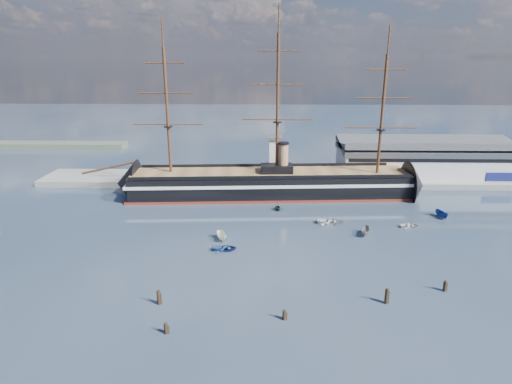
{
  "coord_description": "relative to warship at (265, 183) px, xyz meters",
  "views": [
    {
      "loc": [
        -0.13,
        -72.42,
        42.98
      ],
      "look_at": [
        -2.69,
        35.0,
        9.0
      ],
      "focal_mm": 30.0,
      "sensor_mm": 36.0,
      "label": 1
    }
  ],
  "objects": [
    {
      "name": "motorboat_g",
      "position": [
        17.75,
        -24.54,
        -4.04
      ],
      "size": [
        2.31,
        4.56,
        2.04
      ],
      "primitive_type": "imported",
      "rotation": [
        0.0,
        0.0,
        1.44
      ],
      "color": "silver",
      "rests_on": "ground"
    },
    {
      "name": "piling_extra",
      "position": [
        -15.77,
        -73.37,
        -4.04
      ],
      "size": [
        0.64,
        0.64,
        2.6
      ],
      "primitive_type": "cylinder",
      "color": "black",
      "rests_on": "ground"
    },
    {
      "name": "ground",
      "position": [
        0.43,
        -20.0,
        -4.04
      ],
      "size": [
        600.0,
        600.0,
        0.0
      ],
      "primitive_type": "plane",
      "color": "#213043",
      "rests_on": "ground"
    },
    {
      "name": "warehouse",
      "position": [
        58.43,
        20.0,
        3.95
      ],
      "size": [
        63.0,
        21.0,
        11.6
      ],
      "color": "#B7BABC",
      "rests_on": "ground"
    },
    {
      "name": "motorboat_a",
      "position": [
        -10.4,
        -36.01,
        -4.04
      ],
      "size": [
        6.53,
        4.18,
        2.45
      ],
      "primitive_type": "imported",
      "rotation": [
        0.0,
        0.0,
        0.34
      ],
      "color": "white",
      "rests_on": "ground"
    },
    {
      "name": "motorboat_f",
      "position": [
        49.62,
        -19.2,
        -4.04
      ],
      "size": [
        6.38,
        3.62,
        2.41
      ],
      "primitive_type": "imported",
      "rotation": [
        0.0,
        0.0,
        0.25
      ],
      "color": "navy",
      "rests_on": "ground"
    },
    {
      "name": "piling_near_mid",
      "position": [
        3.61,
        -69.05,
        -4.04
      ],
      "size": [
        0.64,
        0.64,
        2.53
      ],
      "primitive_type": "cylinder",
      "color": "black",
      "rests_on": "ground"
    },
    {
      "name": "motorboat_b",
      "position": [
        -9.14,
        -41.88,
        -4.04
      ],
      "size": [
        1.54,
        3.59,
        1.65
      ],
      "primitive_type": "imported",
      "rotation": [
        0.0,
        0.0,
        1.61
      ],
      "color": "#2D4988",
      "rests_on": "ground"
    },
    {
      "name": "piling_near_left",
      "position": [
        -19.0,
        -64.8,
        -4.04
      ],
      "size": [
        0.64,
        0.64,
        3.5
      ],
      "primitive_type": "cylinder",
      "color": "black",
      "rests_on": "ground"
    },
    {
      "name": "motorboat_d",
      "position": [
        3.87,
        -14.07,
        -4.04
      ],
      "size": [
        6.34,
        4.19,
        2.15
      ],
      "primitive_type": "imported",
      "rotation": [
        0.0,
        0.0,
        0.31
      ],
      "color": "#204B38",
      "rests_on": "ground"
    },
    {
      "name": "warship",
      "position": [
        0.0,
        0.0,
        0.0
      ],
      "size": [
        113.36,
        21.8,
        53.94
      ],
      "rotation": [
        0.0,
        0.0,
        0.06
      ],
      "color": "black",
      "rests_on": "ground"
    },
    {
      "name": "motorboat_c",
      "position": [
        25.61,
        -32.09,
        -4.04
      ],
      "size": [
        6.41,
        3.94,
        2.41
      ],
      "primitive_type": "imported",
      "rotation": [
        0.0,
        0.0,
        -0.31
      ],
      "color": "gray",
      "rests_on": "ground"
    },
    {
      "name": "quay",
      "position": [
        10.43,
        16.0,
        -4.04
      ],
      "size": [
        180.0,
        18.0,
        2.0
      ],
      "primitive_type": "cube",
      "color": "slate",
      "rests_on": "ground"
    },
    {
      "name": "piling_far_right",
      "position": [
        34.78,
        -58.98,
        -4.04
      ],
      "size": [
        0.64,
        0.64,
        2.94
      ],
      "primitive_type": "cylinder",
      "color": "black",
      "rests_on": "ground"
    },
    {
      "name": "quay_tower",
      "position": [
        3.43,
        13.0,
        5.72
      ],
      "size": [
        5.0,
        5.0,
        15.0
      ],
      "color": "silver",
      "rests_on": "ground"
    },
    {
      "name": "motorboat_e",
      "position": [
        38.35,
        -26.59,
        -4.04
      ],
      "size": [
        1.28,
        3.1,
        1.44
      ],
      "primitive_type": "imported",
      "rotation": [
        0.0,
        0.0,
        1.59
      ],
      "color": "silver",
      "rests_on": "ground"
    },
    {
      "name": "piling_near_right",
      "position": [
        22.41,
        -63.54,
        -4.04
      ],
      "size": [
        0.64,
        0.64,
        3.72
      ],
      "primitive_type": "cylinder",
      "color": "black",
      "rests_on": "ground"
    }
  ]
}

